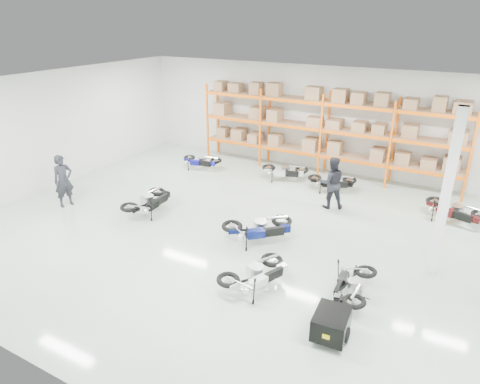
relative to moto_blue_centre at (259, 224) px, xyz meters
The scene contains 14 objects.
room 1.73m from the moto_blue_centre, 138.80° to the left, with size 18.00×18.00×18.00m.
pallet_rack 6.98m from the moto_blue_centre, 93.04° to the left, with size 11.28×0.98×3.62m.
structural_column 5.18m from the moto_blue_centre, ahead, with size 0.25×0.25×4.50m, color white.
moto_blue_centre is the anchor object (origin of this frame).
moto_silver_left 2.45m from the moto_blue_centre, 64.95° to the right, with size 0.78×1.74×1.07m, color silver, non-canonical shape.
moto_black_far_left 4.29m from the moto_blue_centre, behind, with size 0.81×1.82×1.11m, color black, non-canonical shape.
moto_touring_right 3.57m from the moto_blue_centre, 24.03° to the right, with size 0.72×1.63×1.00m, color black, non-canonical shape.
trailer 4.47m from the moto_blue_centre, 43.11° to the right, with size 0.79×1.51×0.63m.
moto_back_a 7.04m from the moto_blue_centre, 138.57° to the left, with size 0.69×1.56×0.95m, color navy, non-canonical shape.
moto_back_b 5.41m from the moto_blue_centre, 105.43° to the left, with size 0.74×1.68×1.02m, color silver, non-canonical shape.
moto_back_c 5.08m from the moto_blue_centre, 82.38° to the left, with size 0.73×1.63×1.00m, color black, non-canonical shape.
moto_back_d 6.69m from the moto_blue_centre, 40.38° to the left, with size 0.80×1.79×1.10m, color #3D0C0E, non-canonical shape.
person_left 7.41m from the moto_blue_centre, behind, with size 0.70×0.46×1.91m, color black.
person_back 3.67m from the moto_blue_centre, 72.38° to the left, with size 0.92×0.72×1.90m, color black.
Camera 1 is at (5.48, -10.71, 6.48)m, focal length 32.00 mm.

